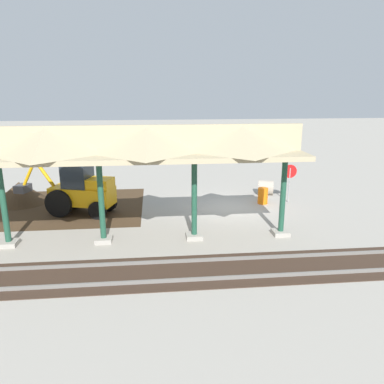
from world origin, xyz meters
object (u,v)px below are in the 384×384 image
(stop_sign, at_px, (290,175))
(backhoe, at_px, (79,190))
(concrete_pipe, at_px, (266,187))
(traffic_barrel, at_px, (263,196))

(stop_sign, relative_size, backhoe, 0.41)
(concrete_pipe, distance_m, traffic_barrel, 1.96)
(stop_sign, relative_size, concrete_pipe, 1.94)
(backhoe, xyz_separation_m, traffic_barrel, (-9.91, -0.71, -0.81))
(stop_sign, distance_m, concrete_pipe, 2.22)
(concrete_pipe, bearing_deg, traffic_barrel, 68.69)
(stop_sign, height_order, backhoe, backhoe)
(backhoe, relative_size, traffic_barrel, 5.99)
(backhoe, height_order, concrete_pipe, backhoe)
(concrete_pipe, bearing_deg, stop_sign, 115.03)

